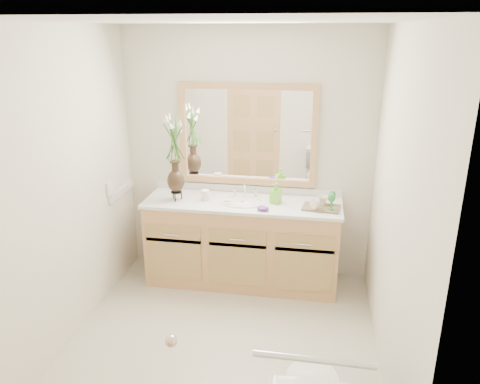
% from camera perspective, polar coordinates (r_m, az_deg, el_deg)
% --- Properties ---
extents(floor, '(2.60, 2.60, 0.00)m').
position_cam_1_polar(floor, '(3.88, -2.28, -18.02)').
color(floor, '#B8B29D').
rests_on(floor, ground).
extents(ceiling, '(2.40, 2.60, 0.02)m').
position_cam_1_polar(ceiling, '(3.10, -2.90, 20.13)').
color(ceiling, white).
rests_on(ceiling, wall_back).
extents(wall_back, '(2.40, 0.02, 2.40)m').
position_cam_1_polar(wall_back, '(4.52, 0.91, 4.47)').
color(wall_back, beige).
rests_on(wall_back, floor).
extents(wall_front, '(2.40, 0.02, 2.40)m').
position_cam_1_polar(wall_front, '(2.17, -9.94, -12.99)').
color(wall_front, beige).
rests_on(wall_front, floor).
extents(wall_left, '(0.02, 2.60, 2.40)m').
position_cam_1_polar(wall_left, '(3.73, -20.87, -0.03)').
color(wall_left, beige).
rests_on(wall_left, floor).
extents(wall_right, '(0.02, 2.60, 2.40)m').
position_cam_1_polar(wall_right, '(3.28, 18.44, -2.35)').
color(wall_right, beige).
rests_on(wall_right, floor).
extents(vanity, '(1.80, 0.55, 0.80)m').
position_cam_1_polar(vanity, '(4.53, 0.30, -6.28)').
color(vanity, tan).
rests_on(vanity, floor).
extents(counter, '(1.84, 0.57, 0.03)m').
position_cam_1_polar(counter, '(4.37, 0.31, -1.36)').
color(counter, silver).
rests_on(counter, vanity).
extents(sink, '(0.38, 0.34, 0.23)m').
position_cam_1_polar(sink, '(4.37, 0.27, -1.92)').
color(sink, white).
rests_on(sink, counter).
extents(mirror, '(1.32, 0.04, 0.97)m').
position_cam_1_polar(mirror, '(4.45, 0.88, 6.95)').
color(mirror, white).
rests_on(mirror, wall_back).
extents(switch_plate, '(0.02, 0.12, 0.12)m').
position_cam_1_polar(switch_plate, '(4.43, -15.54, 0.48)').
color(switch_plate, white).
rests_on(switch_plate, wall_left).
extents(door, '(0.80, 0.03, 2.00)m').
position_cam_1_polar(door, '(2.40, -16.58, -15.86)').
color(door, tan).
rests_on(door, floor).
extents(grab_bar, '(0.55, 0.03, 0.03)m').
position_cam_1_polar(grab_bar, '(2.25, 8.98, -19.57)').
color(grab_bar, silver).
rests_on(grab_bar, wall_front).
extents(flower_vase, '(0.19, 0.19, 0.78)m').
position_cam_1_polar(flower_vase, '(4.30, -8.03, 5.73)').
color(flower_vase, black).
rests_on(flower_vase, counter).
extents(tumbler, '(0.08, 0.08, 0.10)m').
position_cam_1_polar(tumbler, '(4.40, -4.24, -0.37)').
color(tumbler, white).
rests_on(tumbler, counter).
extents(soap_dish, '(0.10, 0.10, 0.03)m').
position_cam_1_polar(soap_dish, '(4.33, -1.59, -1.20)').
color(soap_dish, white).
rests_on(soap_dish, counter).
extents(soap_bottle, '(0.10, 0.10, 0.17)m').
position_cam_1_polar(soap_bottle, '(4.32, 4.37, -0.25)').
color(soap_bottle, '#71D632').
rests_on(soap_bottle, counter).
extents(purple_dish, '(0.11, 0.09, 0.04)m').
position_cam_1_polar(purple_dish, '(4.15, 2.82, -2.01)').
color(purple_dish, '#502775').
rests_on(purple_dish, counter).
extents(tray, '(0.35, 0.26, 0.02)m').
position_cam_1_polar(tray, '(4.26, 9.88, -1.89)').
color(tray, brown).
rests_on(tray, counter).
extents(mug_left, '(0.11, 0.11, 0.09)m').
position_cam_1_polar(mug_left, '(4.18, 9.02, -1.44)').
color(mug_left, white).
rests_on(mug_left, tray).
extents(mug_right, '(0.12, 0.11, 0.09)m').
position_cam_1_polar(mug_right, '(4.29, 10.01, -0.98)').
color(mug_right, white).
rests_on(mug_right, tray).
extents(goblet_front, '(0.07, 0.07, 0.15)m').
position_cam_1_polar(goblet_front, '(4.17, 11.09, -0.80)').
color(goblet_front, '#277635').
rests_on(goblet_front, tray).
extents(goblet_back, '(0.06, 0.06, 0.13)m').
position_cam_1_polar(goblet_back, '(4.29, 11.21, -0.41)').
color(goblet_back, '#277635').
rests_on(goblet_back, tray).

